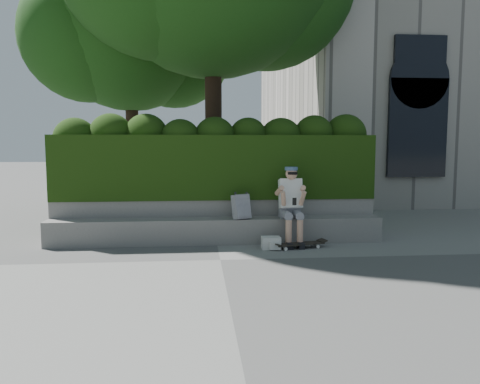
{
  "coord_description": "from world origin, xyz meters",
  "views": [
    {
      "loc": [
        -0.35,
        -7.07,
        1.79
      ],
      "look_at": [
        0.4,
        1.0,
        0.95
      ],
      "focal_mm": 35.0,
      "sensor_mm": 36.0,
      "label": 1
    }
  ],
  "objects": [
    {
      "name": "planter_wall",
      "position": [
        0.0,
        1.73,
        0.38
      ],
      "size": [
        6.0,
        0.5,
        0.75
      ],
      "primitive_type": "cube",
      "color": "gray",
      "rests_on": "ground"
    },
    {
      "name": "skateboard",
      "position": [
        1.4,
        0.68,
        0.08
      ],
      "size": [
        0.89,
        0.41,
        0.09
      ],
      "rotation": [
        0.0,
        0.0,
        0.23
      ],
      "color": "black",
      "rests_on": "ground"
    },
    {
      "name": "hedge",
      "position": [
        0.0,
        1.95,
        1.35
      ],
      "size": [
        6.0,
        1.0,
        1.2
      ],
      "primitive_type": "cube",
      "color": "black",
      "rests_on": "planter_wall"
    },
    {
      "name": "bench_ledge",
      "position": [
        0.0,
        1.25,
        0.23
      ],
      "size": [
        6.0,
        0.45,
        0.45
      ],
      "primitive_type": "cube",
      "color": "gray",
      "rests_on": "ground"
    },
    {
      "name": "backpack_plaid",
      "position": [
        0.43,
        1.15,
        0.67
      ],
      "size": [
        0.34,
        0.27,
        0.44
      ],
      "primitive_type": "cube",
      "rotation": [
        0.0,
        0.0,
        0.43
      ],
      "color": "#A8A8AD",
      "rests_on": "bench_ledge"
    },
    {
      "name": "ground",
      "position": [
        0.0,
        0.0,
        0.0
      ],
      "size": [
        80.0,
        80.0,
        0.0
      ],
      "primitive_type": "plane",
      "color": "slate",
      "rests_on": "ground"
    },
    {
      "name": "person",
      "position": [
        1.32,
        1.07,
        0.75
      ],
      "size": [
        0.4,
        0.76,
        1.38
      ],
      "color": "gray",
      "rests_on": "ground"
    },
    {
      "name": "tree_right",
      "position": [
        -2.08,
        5.99,
        4.94
      ],
      "size": [
        4.57,
        4.57,
        7.24
      ],
      "rotation": [
        0.0,
        0.0,
        0.14
      ],
      "color": "black",
      "rests_on": "ground"
    },
    {
      "name": "backpack_ground",
      "position": [
        0.9,
        0.69,
        0.1
      ],
      "size": [
        0.32,
        0.23,
        0.21
      ],
      "primitive_type": "cube",
      "rotation": [
        0.0,
        0.0,
        0.0
      ],
      "color": "silver",
      "rests_on": "ground"
    }
  ]
}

